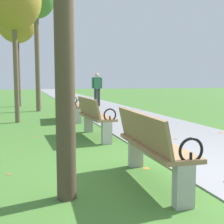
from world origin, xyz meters
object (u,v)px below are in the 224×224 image
tree_2 (14,1)px  pedestrian_walking (97,88)px  park_bench_3 (73,105)px  tree_4 (16,22)px  park_bench_2 (94,116)px  park_bench_1 (151,145)px

tree_2 → pedestrian_walking: (3.65, 4.74, -2.67)m
park_bench_3 → pedestrian_walking: 5.09m
tree_4 → pedestrian_walking: size_ratio=3.16×
park_bench_2 → park_bench_3: same height
park_bench_3 → park_bench_2: bearing=-90.0°
park_bench_1 → tree_2: size_ratio=0.36×
park_bench_2 → tree_4: bearing=101.3°
park_bench_2 → tree_4: tree_4 is taller
pedestrian_walking → park_bench_2: bearing=-104.1°
park_bench_2 → tree_2: tree_2 is taller
park_bench_1 → tree_4: tree_4 is taller
park_bench_3 → tree_4: tree_4 is taller
tree_4 → pedestrian_walking: tree_4 is taller
park_bench_2 → tree_2: bearing=119.8°
tree_2 → tree_4: (-0.04, 5.77, 0.45)m
park_bench_2 → pedestrian_walking: bearing=75.9°
park_bench_1 → tree_2: bearing=105.7°
park_bench_2 → tree_2: size_ratio=0.36×
tree_4 → park_bench_3: bearing=-73.1°
tree_4 → pedestrian_walking: bearing=-15.6°
park_bench_1 → pedestrian_walking: pedestrian_walking is taller
park_bench_3 → tree_2: tree_2 is taller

